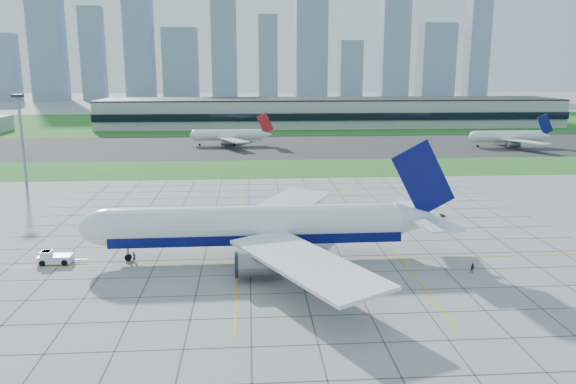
{
  "coord_description": "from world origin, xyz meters",
  "views": [
    {
      "loc": [
        -7.98,
        -93.21,
        32.26
      ],
      "look_at": [
        0.17,
        21.56,
        7.0
      ],
      "focal_mm": 35.0,
      "sensor_mm": 36.0,
      "label": 1
    }
  ],
  "objects_px": {
    "crew_near": "(134,257)",
    "distant_jet_2": "(509,136)",
    "airliner": "(259,226)",
    "light_mast": "(21,129)",
    "crew_far": "(473,268)",
    "pushback_tug": "(54,258)",
    "distant_jet_1": "(230,135)"
  },
  "relations": [
    {
      "from": "distant_jet_1",
      "to": "crew_near",
      "type": "bearing_deg",
      "value": -94.56
    },
    {
      "from": "airliner",
      "to": "crew_near",
      "type": "relative_size",
      "value": 37.95
    },
    {
      "from": "light_mast",
      "to": "pushback_tug",
      "type": "height_order",
      "value": "light_mast"
    },
    {
      "from": "crew_near",
      "to": "distant_jet_2",
      "type": "bearing_deg",
      "value": -23.39
    },
    {
      "from": "airliner",
      "to": "distant_jet_2",
      "type": "height_order",
      "value": "airliner"
    },
    {
      "from": "crew_near",
      "to": "distant_jet_1",
      "type": "distance_m",
      "value": 150.02
    },
    {
      "from": "airliner",
      "to": "pushback_tug",
      "type": "bearing_deg",
      "value": -179.36
    },
    {
      "from": "pushback_tug",
      "to": "crew_far",
      "type": "xyz_separation_m",
      "value": [
        69.05,
        -9.56,
        -0.17
      ]
    },
    {
      "from": "crew_far",
      "to": "crew_near",
      "type": "bearing_deg",
      "value": -169.47
    },
    {
      "from": "crew_near",
      "to": "crew_far",
      "type": "bearing_deg",
      "value": -79.47
    },
    {
      "from": "light_mast",
      "to": "distant_jet_2",
      "type": "bearing_deg",
      "value": 22.38
    },
    {
      "from": "crew_near",
      "to": "airliner",
      "type": "bearing_deg",
      "value": -67.34
    },
    {
      "from": "pushback_tug",
      "to": "crew_near",
      "type": "distance_m",
      "value": 13.43
    },
    {
      "from": "airliner",
      "to": "distant_jet_1",
      "type": "relative_size",
      "value": 1.55
    },
    {
      "from": "light_mast",
      "to": "distant_jet_2",
      "type": "height_order",
      "value": "light_mast"
    },
    {
      "from": "crew_far",
      "to": "airliner",
      "type": "bearing_deg",
      "value": -176.71
    },
    {
      "from": "light_mast",
      "to": "crew_far",
      "type": "relative_size",
      "value": 15.62
    },
    {
      "from": "light_mast",
      "to": "distant_jet_1",
      "type": "distance_m",
      "value": 100.77
    },
    {
      "from": "pushback_tug",
      "to": "distant_jet_1",
      "type": "distance_m",
      "value": 151.61
    },
    {
      "from": "crew_near",
      "to": "distant_jet_1",
      "type": "xyz_separation_m",
      "value": [
        11.93,
        149.5,
        3.61
      ]
    },
    {
      "from": "airliner",
      "to": "distant_jet_2",
      "type": "xyz_separation_m",
      "value": [
        108.21,
        135.19,
        -1.12
      ]
    },
    {
      "from": "airliner",
      "to": "crew_far",
      "type": "bearing_deg",
      "value": -17.69
    },
    {
      "from": "light_mast",
      "to": "airliner",
      "type": "distance_m",
      "value": 91.18
    },
    {
      "from": "light_mast",
      "to": "crew_near",
      "type": "bearing_deg",
      "value": -57.13
    },
    {
      "from": "crew_far",
      "to": "distant_jet_1",
      "type": "distance_m",
      "value": 164.93
    },
    {
      "from": "airliner",
      "to": "crew_near",
      "type": "xyz_separation_m",
      "value": [
        -21.44,
        -0.91,
        -4.73
      ]
    },
    {
      "from": "light_mast",
      "to": "crew_far",
      "type": "bearing_deg",
      "value": -37.41
    },
    {
      "from": "crew_near",
      "to": "distant_jet_2",
      "type": "xyz_separation_m",
      "value": [
        129.65,
        136.11,
        3.61
      ]
    },
    {
      "from": "airliner",
      "to": "crew_near",
      "type": "distance_m",
      "value": 21.97
    },
    {
      "from": "crew_near",
      "to": "crew_far",
      "type": "height_order",
      "value": "crew_near"
    },
    {
      "from": "light_mast",
      "to": "crew_near",
      "type": "xyz_separation_m",
      "value": [
        42.22,
        -65.33,
        -15.31
      ]
    },
    {
      "from": "airliner",
      "to": "distant_jet_2",
      "type": "bearing_deg",
      "value": 50.57
    }
  ]
}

